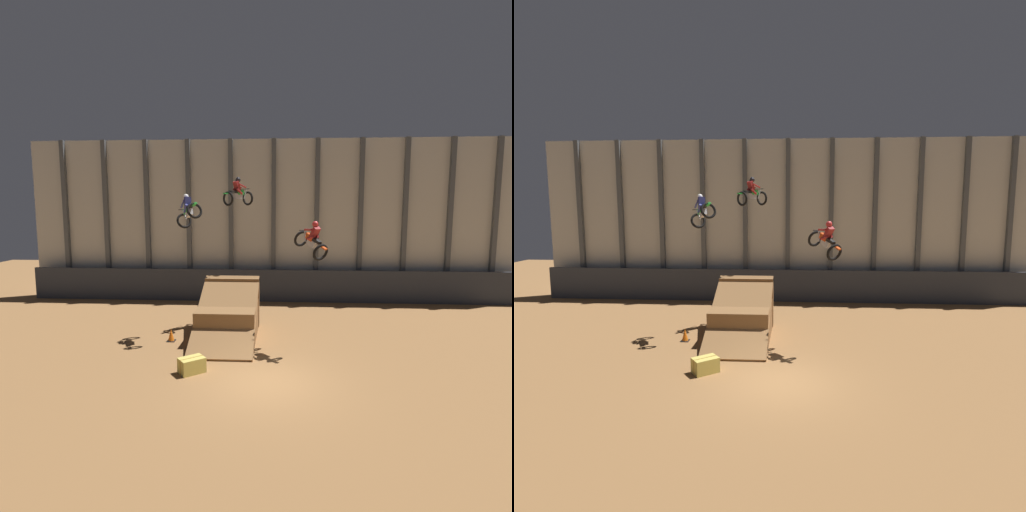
% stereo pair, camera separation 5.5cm
% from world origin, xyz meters
% --- Properties ---
extents(ground_plane, '(60.00, 60.00, 0.00)m').
position_xyz_m(ground_plane, '(0.00, 0.00, 0.00)').
color(ground_plane, olive).
extents(arena_back_wall, '(32.00, 0.40, 10.32)m').
position_xyz_m(arena_back_wall, '(0.00, 12.81, 5.16)').
color(arena_back_wall, beige).
rests_on(arena_back_wall, ground_plane).
extents(lower_barrier, '(31.36, 0.20, 2.06)m').
position_xyz_m(lower_barrier, '(0.00, 11.88, 1.03)').
color(lower_barrier, '#2D333D').
rests_on(lower_barrier, ground_plane).
extents(dirt_ramp, '(2.72, 5.07, 2.65)m').
position_xyz_m(dirt_ramp, '(-1.95, 5.19, 0.90)').
color(dirt_ramp, brown).
rests_on(dirt_ramp, ground_plane).
extents(rider_bike_left_air, '(1.55, 1.79, 1.65)m').
position_xyz_m(rider_bike_left_air, '(-3.74, 4.90, 5.85)').
color(rider_bike_left_air, black).
extents(rider_bike_center_air, '(1.53, 1.64, 1.46)m').
position_xyz_m(rider_bike_center_air, '(-1.72, 7.22, 6.69)').
color(rider_bike_center_air, black).
extents(rider_bike_right_air, '(1.52, 1.79, 1.65)m').
position_xyz_m(rider_bike_right_air, '(1.77, 3.45, 4.66)').
color(rider_bike_right_air, black).
extents(traffic_cone_near_ramp, '(0.36, 0.36, 0.58)m').
position_xyz_m(traffic_cone_near_ramp, '(-4.45, 4.01, 0.28)').
color(traffic_cone_near_ramp, black).
rests_on(traffic_cone_near_ramp, ground_plane).
extents(hay_bale_trackside, '(1.08, 1.02, 0.57)m').
position_xyz_m(hay_bale_trackside, '(-2.75, 0.67, 0.28)').
color(hay_bale_trackside, '#CCB751').
rests_on(hay_bale_trackside, ground_plane).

